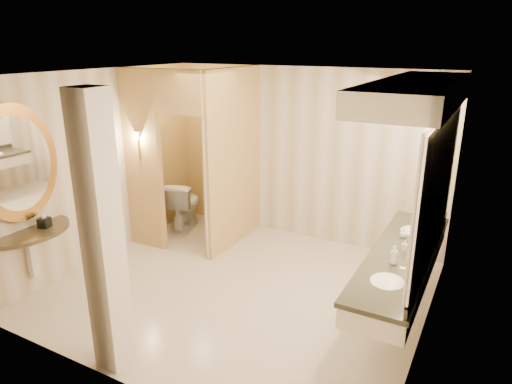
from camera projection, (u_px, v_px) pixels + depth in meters
floor at (239, 288)px, 5.91m from camera, size 4.50×4.50×0.00m
ceiling at (236, 74)px, 5.07m from camera, size 4.50×4.50×0.00m
wall_back at (302, 155)px, 7.16m from camera, size 4.50×0.02×2.70m
wall_front at (115, 254)px, 3.82m from camera, size 4.50×0.02×2.70m
wall_left at (102, 166)px, 6.51m from camera, size 0.02×4.00×2.70m
wall_right at (434, 223)px, 4.47m from camera, size 0.02×4.00×2.70m
toilet_closet at (206, 159)px, 6.79m from camera, size 1.50×1.55×2.70m
wall_sconce at (138, 137)px, 6.60m from camera, size 0.14×0.14×0.42m
vanity at (413, 187)px, 4.68m from camera, size 0.75×2.76×2.09m
console_shelf at (20, 192)px, 5.40m from camera, size 1.08×1.08×1.99m
pillar at (102, 237)px, 4.15m from camera, size 0.28×0.28×2.70m
tissue_box at (44, 223)px, 5.58m from camera, size 0.15×0.15×0.12m
toilet at (184, 205)px, 7.72m from camera, size 0.68×0.92×0.84m
soap_bottle_a at (405, 246)px, 4.96m from camera, size 0.07×0.07×0.12m
soap_bottle_b at (403, 233)px, 5.29m from camera, size 0.11×0.11×0.11m
soap_bottle_c at (394, 255)px, 4.65m from camera, size 0.09×0.09×0.20m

